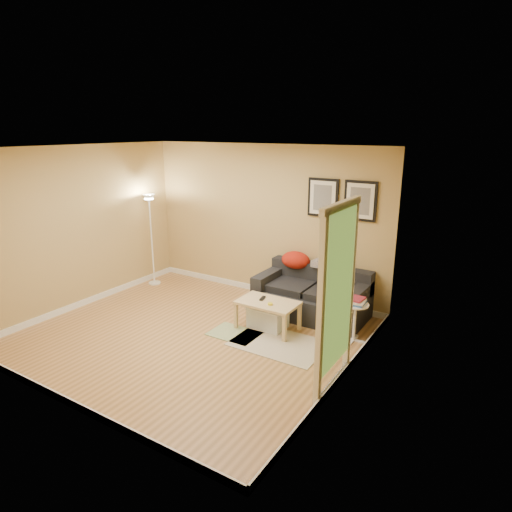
% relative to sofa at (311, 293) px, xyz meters
% --- Properties ---
extents(floor, '(4.50, 4.50, 0.00)m').
position_rel_sofa_xyz_m(floor, '(-1.14, -1.53, -0.38)').
color(floor, tan).
rests_on(floor, ground).
extents(ceiling, '(4.50, 4.50, 0.00)m').
position_rel_sofa_xyz_m(ceiling, '(-1.14, -1.53, 2.23)').
color(ceiling, white).
rests_on(ceiling, wall_back).
extents(wall_back, '(4.50, 0.00, 4.50)m').
position_rel_sofa_xyz_m(wall_back, '(-1.14, 0.47, 0.92)').
color(wall_back, tan).
rests_on(wall_back, ground).
extents(wall_front, '(4.50, 0.00, 4.50)m').
position_rel_sofa_xyz_m(wall_front, '(-1.14, -3.53, 0.92)').
color(wall_front, tan).
rests_on(wall_front, ground).
extents(wall_left, '(0.00, 4.00, 4.00)m').
position_rel_sofa_xyz_m(wall_left, '(-3.39, -1.53, 0.92)').
color(wall_left, tan).
rests_on(wall_left, ground).
extents(wall_right, '(0.00, 4.00, 4.00)m').
position_rel_sofa_xyz_m(wall_right, '(1.11, -1.53, 0.92)').
color(wall_right, tan).
rests_on(wall_right, ground).
extents(baseboard_back, '(4.50, 0.02, 0.10)m').
position_rel_sofa_xyz_m(baseboard_back, '(-1.14, 0.46, -0.33)').
color(baseboard_back, white).
rests_on(baseboard_back, ground).
extents(baseboard_front, '(4.50, 0.02, 0.10)m').
position_rel_sofa_xyz_m(baseboard_front, '(-1.14, -3.52, -0.33)').
color(baseboard_front, white).
rests_on(baseboard_front, ground).
extents(baseboard_left, '(0.02, 4.00, 0.10)m').
position_rel_sofa_xyz_m(baseboard_left, '(-3.38, -1.53, -0.33)').
color(baseboard_left, white).
rests_on(baseboard_left, ground).
extents(baseboard_right, '(0.02, 4.00, 0.10)m').
position_rel_sofa_xyz_m(baseboard_right, '(1.10, -1.53, -0.33)').
color(baseboard_right, white).
rests_on(baseboard_right, ground).
extents(sofa, '(1.70, 0.90, 0.75)m').
position_rel_sofa_xyz_m(sofa, '(0.00, 0.00, 0.00)').
color(sofa, black).
rests_on(sofa, ground).
extents(red_throw, '(0.48, 0.36, 0.28)m').
position_rel_sofa_xyz_m(red_throw, '(-0.43, 0.27, 0.40)').
color(red_throw, red).
rests_on(red_throw, sofa).
extents(plaid_throw, '(0.45, 0.32, 0.10)m').
position_rel_sofa_xyz_m(plaid_throw, '(0.11, 0.29, 0.41)').
color(plaid_throw, tan).
rests_on(plaid_throw, sofa).
extents(framed_print_left, '(0.50, 0.04, 0.60)m').
position_rel_sofa_xyz_m(framed_print_left, '(-0.06, 0.45, 1.43)').
color(framed_print_left, black).
rests_on(framed_print_left, wall_back).
extents(framed_print_right, '(0.50, 0.04, 0.60)m').
position_rel_sofa_xyz_m(framed_print_right, '(0.54, 0.45, 1.43)').
color(framed_print_right, black).
rests_on(framed_print_right, wall_back).
extents(area_rug, '(1.25, 0.85, 0.01)m').
position_rel_sofa_xyz_m(area_rug, '(0.05, -1.11, -0.37)').
color(area_rug, beige).
rests_on(area_rug, ground).
extents(green_runner, '(0.70, 0.50, 0.01)m').
position_rel_sofa_xyz_m(green_runner, '(-0.64, -1.19, -0.37)').
color(green_runner, '#668C4C').
rests_on(green_runner, ground).
extents(coffee_table, '(0.99, 0.77, 0.43)m').
position_rel_sofa_xyz_m(coffee_table, '(-0.32, -0.79, -0.16)').
color(coffee_table, beige).
rests_on(coffee_table, ground).
extents(remote_control, '(0.08, 0.17, 0.02)m').
position_rel_sofa_xyz_m(remote_control, '(-0.44, -0.75, 0.07)').
color(remote_control, black).
rests_on(remote_control, coffee_table).
extents(tape_roll, '(0.07, 0.07, 0.03)m').
position_rel_sofa_xyz_m(tape_roll, '(-0.23, -0.89, 0.07)').
color(tape_roll, yellow).
rests_on(tape_roll, coffee_table).
extents(storage_bin, '(0.54, 0.40, 0.33)m').
position_rel_sofa_xyz_m(storage_bin, '(-0.35, -0.74, -0.21)').
color(storage_bin, white).
rests_on(storage_bin, ground).
extents(side_table, '(0.36, 0.36, 0.55)m').
position_rel_sofa_xyz_m(side_table, '(0.88, -0.48, -0.10)').
color(side_table, white).
rests_on(side_table, ground).
extents(book_stack, '(0.26, 0.30, 0.08)m').
position_rel_sofa_xyz_m(book_stack, '(0.90, -0.47, 0.22)').
color(book_stack, '#335C9B').
rests_on(book_stack, side_table).
extents(floor_lamp, '(0.22, 0.22, 1.71)m').
position_rel_sofa_xyz_m(floor_lamp, '(-3.14, -0.23, 0.43)').
color(floor_lamp, white).
rests_on(floor_lamp, ground).
extents(doorway, '(0.12, 1.01, 2.13)m').
position_rel_sofa_xyz_m(doorway, '(1.06, -1.68, 0.65)').
color(doorway, white).
rests_on(doorway, ground).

